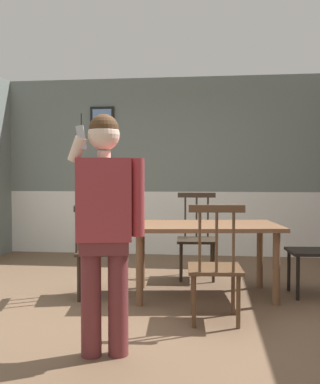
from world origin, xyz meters
name	(u,v)px	position (x,y,z in m)	size (l,w,h in m)	color
ground_plane	(159,312)	(0.00, 0.00, 0.00)	(6.56, 6.56, 0.00)	brown
room_back_partition	(181,170)	(0.00, 2.99, 1.33)	(5.67, 0.17, 2.76)	slate
dining_table	(204,233)	(0.39, 0.60, 0.65)	(1.61, 1.05, 0.75)	brown
chair_near_window	(93,250)	(-0.74, 0.45, 0.47)	(0.53, 0.53, 0.95)	#2D2319
chair_by_doorway	(197,237)	(0.29, 1.41, 0.49)	(0.50, 0.50, 1.03)	#2D2319
chair_at_table_head	(215,266)	(0.50, -0.22, 0.48)	(0.48, 0.48, 1.01)	#513823
chair_opposite_corner	(315,249)	(1.53, 0.74, 0.48)	(0.48, 0.48, 0.99)	black
person_figure	(105,219)	(-0.25, -0.99, 0.94)	(0.52, 0.27, 1.66)	brown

